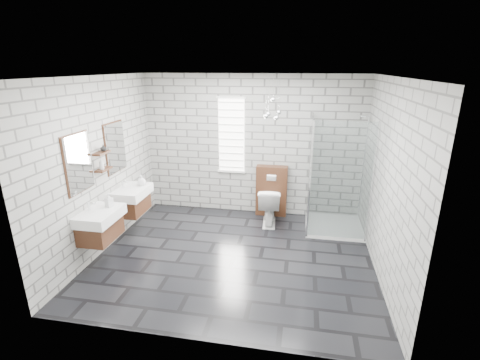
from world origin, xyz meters
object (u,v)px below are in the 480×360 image
(vanity_left, at_px, (98,217))
(cistern_panel, at_px, (272,191))
(vanity_right, at_px, (130,193))
(shower_enclosure, at_px, (330,204))
(toilet, at_px, (269,205))

(vanity_left, bearing_deg, cistern_panel, 44.03)
(vanity_right, distance_m, cistern_panel, 2.65)
(cistern_panel, relative_size, shower_enclosure, 0.49)
(vanity_left, bearing_deg, vanity_right, 90.00)
(cistern_panel, xyz_separation_m, shower_enclosure, (1.09, -0.52, 0.00))
(vanity_left, xyz_separation_m, toilet, (2.32, 1.83, -0.40))
(shower_enclosure, relative_size, toilet, 2.84)
(vanity_right, xyz_separation_m, toilet, (2.32, 0.84, -0.40))
(cistern_panel, distance_m, toilet, 0.44)
(vanity_right, height_order, shower_enclosure, shower_enclosure)
(vanity_right, relative_size, toilet, 2.20)
(vanity_right, relative_size, cistern_panel, 1.57)
(vanity_left, relative_size, toilet, 2.20)
(toilet, bearing_deg, cistern_panel, -93.88)
(cistern_panel, xyz_separation_m, toilet, (0.00, -0.42, -0.14))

